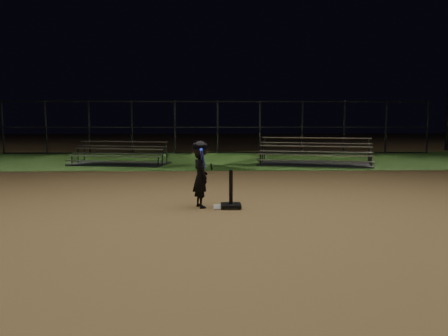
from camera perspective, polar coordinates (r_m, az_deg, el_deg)
The scene contains 8 objects.
ground at distance 8.77m, azimuth 0.16°, elevation -4.94°, with size 80.00×80.00×0.00m, color #9C7946.
grass_strip at distance 18.68m, azimuth -0.69°, elevation 1.07°, with size 60.00×8.00×0.01m, color #2A521A.
home_plate at distance 8.77m, azimuth 0.16°, elevation -4.87°, with size 0.45×0.45×0.02m, color beige.
batting_tee at distance 8.69m, azimuth 0.86°, elevation -4.06°, with size 0.38×0.38×0.71m.
child_batter at distance 8.70m, azimuth -2.95°, elevation -0.50°, with size 0.44×0.69×1.29m.
bleacher_left at distance 17.11m, azimuth -12.89°, elevation 0.99°, with size 3.67×2.32×0.83m.
bleacher_right at distance 16.94m, azimuth 11.23°, elevation 1.08°, with size 4.35×2.86×0.98m.
backstop_fence at distance 21.61m, azimuth -0.80°, elevation 5.08°, with size 20.08×0.08×2.50m.
Camera 1 is at (-0.24, -8.60, 1.71)m, focal length 36.74 mm.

